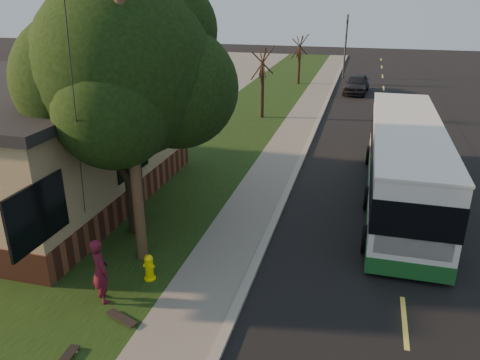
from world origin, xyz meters
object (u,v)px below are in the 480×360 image
at_px(distant_car, 356,84).
at_px(dumpster, 102,174).
at_px(bare_tree_far, 299,60).
at_px(skateboard_spare, 122,318).
at_px(fire_hydrant, 149,267).
at_px(bare_tree_near, 262,84).
at_px(skateboard_main, 64,360).
at_px(utility_pole, 129,104).
at_px(skateboarder, 100,271).
at_px(transit_bus, 404,162).
at_px(traffic_signal, 346,42).
at_px(leafy_tree, 127,71).

bearing_deg(distant_car, dumpster, -106.96).
bearing_deg(bare_tree_far, skateboard_spare, -89.10).
bearing_deg(fire_hydrant, distant_car, 80.77).
distance_m(bare_tree_near, skateboard_spare, 19.90).
xyz_separation_m(skateboard_main, distant_car, (4.87, 30.78, 0.59)).
bearing_deg(utility_pole, skateboarder, -90.76).
bearing_deg(distant_car, bare_tree_near, -114.74).
bearing_deg(bare_tree_far, bare_tree_near, -92.39).
bearing_deg(transit_bus, fire_hydrant, -133.45).
height_order(bare_tree_near, skateboard_spare, bare_tree_near).
distance_m(bare_tree_far, traffic_signal, 5.44).
relative_size(fire_hydrant, distant_car, 0.18).
height_order(fire_hydrant, leafy_tree, leafy_tree).
relative_size(skateboard_main, dumpster, 0.48).
bearing_deg(bare_tree_near, transit_bus, -54.79).
bearing_deg(skateboard_spare, bare_tree_near, 92.90).
distance_m(utility_pole, dumpster, 6.83).
bearing_deg(utility_pole, distant_car, 78.95).
bearing_deg(skateboard_spare, dumpster, 123.03).
relative_size(bare_tree_near, skateboarder, 2.50).
distance_m(leafy_tree, dumpster, 5.85).
xyz_separation_m(fire_hydrant, skateboard_main, (-0.41, -3.31, -0.30)).
xyz_separation_m(leafy_tree, transit_bus, (8.34, 4.49, -3.58)).
height_order(bare_tree_far, skateboarder, bare_tree_far).
bearing_deg(bare_tree_far, skateboard_main, -90.01).
height_order(leafy_tree, transit_bus, leafy_tree).
bearing_deg(transit_bus, bare_tree_far, 107.40).
bearing_deg(skateboarder, fire_hydrant, -84.59).
xyz_separation_m(bare_tree_near, traffic_signal, (4.00, 16.00, 1.01)).
height_order(utility_pole, traffic_signal, utility_pole).
height_order(leafy_tree, bare_tree_far, leafy_tree).
xyz_separation_m(leafy_tree, bare_tree_far, (1.17, 27.35, -3.16)).
relative_size(skateboarder, skateboard_main, 1.88).
bearing_deg(skateboarder, traffic_signal, -58.46).
height_order(utility_pole, skateboarder, utility_pole).
bearing_deg(skateboarder, transit_bus, -94.34).
xyz_separation_m(skateboarder, distant_car, (5.20, 28.63, -0.21)).
relative_size(leafy_tree, traffic_signal, 1.42).
distance_m(utility_pole, traffic_signal, 33.26).
bearing_deg(transit_bus, bare_tree_near, 125.21).
relative_size(utility_pole, skateboarder, 5.26).
xyz_separation_m(fire_hydrant, utility_pole, (-0.71, 0.99, 4.20)).
bearing_deg(bare_tree_near, skateboard_spare, -87.10).
relative_size(bare_tree_far, distant_car, 0.95).
distance_m(fire_hydrant, dumpster, 6.82).
height_order(fire_hydrant, transit_bus, transit_bus).
xyz_separation_m(transit_bus, distant_car, (-2.30, 20.33, -0.87)).
height_order(skateboarder, skateboard_main, skateboarder).
xyz_separation_m(bare_tree_near, skateboarder, (0.17, -19.16, -1.22)).
bearing_deg(skateboard_main, traffic_signal, 84.63).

